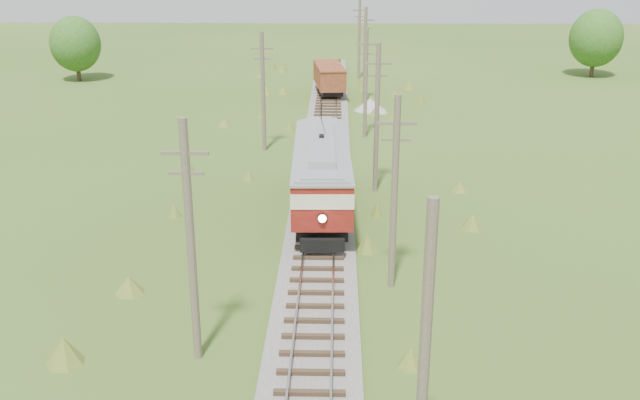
{
  "coord_description": "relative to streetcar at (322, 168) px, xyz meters",
  "views": [
    {
      "loc": [
        0.85,
        -10.61,
        14.32
      ],
      "look_at": [
        0.0,
        23.48,
        2.06
      ],
      "focal_mm": 40.0,
      "sensor_mm": 36.0,
      "label": 1
    }
  ],
  "objects": [
    {
      "name": "gondola",
      "position": [
        -0.0,
        32.97,
        -0.79
      ],
      "size": [
        3.42,
        7.99,
        2.57
      ],
      "rotation": [
        0.0,
        0.0,
        0.12
      ],
      "color": "black",
      "rests_on": "ground"
    },
    {
      "name": "utility_pole_r_6",
      "position": [
        3.2,
        43.19,
        1.74
      ],
      "size": [
        1.6,
        0.3,
        8.7
      ],
      "color": "brown",
      "rests_on": "ground"
    },
    {
      "name": "utility_pole_r_3",
      "position": [
        3.2,
        4.19,
        1.89
      ],
      "size": [
        1.6,
        0.3,
        9.0
      ],
      "color": "brown",
      "rests_on": "ground"
    },
    {
      "name": "utility_pole_r_5",
      "position": [
        3.4,
        30.19,
        1.84
      ],
      "size": [
        1.6,
        0.3,
        8.9
      ],
      "color": "brown",
      "rests_on": "ground"
    },
    {
      "name": "gravel_pile",
      "position": [
        3.95,
        26.61,
        -2.22
      ],
      "size": [
        3.01,
        3.19,
        1.1
      ],
      "color": "gray",
      "rests_on": "ground"
    },
    {
      "name": "tree_mid_a",
      "position": [
        -28.0,
        41.19,
        1.28
      ],
      "size": [
        5.46,
        5.46,
        7.03
      ],
      "color": "#38281C",
      "rests_on": "ground"
    },
    {
      "name": "utility_pole_r_2",
      "position": [
        3.3,
        -8.81,
        1.69
      ],
      "size": [
        1.6,
        0.3,
        8.6
      ],
      "color": "brown",
      "rests_on": "ground"
    },
    {
      "name": "utility_pole_r_4",
      "position": [
        3.0,
        17.19,
        1.59
      ],
      "size": [
        1.6,
        0.3,
        8.4
      ],
      "color": "brown",
      "rests_on": "ground"
    },
    {
      "name": "tree_mid_b",
      "position": [
        30.0,
        45.19,
        1.6
      ],
      "size": [
        5.88,
        5.88,
        7.57
      ],
      "color": "#38281C",
      "rests_on": "ground"
    },
    {
      "name": "utility_pole_r_1",
      "position": [
        3.1,
        -21.81,
        1.66
      ],
      "size": [
        0.3,
        0.3,
        8.8
      ],
      "color": "brown",
      "rests_on": "ground"
    },
    {
      "name": "streetcar",
      "position": [
        0.0,
        0.0,
        0.0
      ],
      "size": [
        3.39,
        13.08,
        5.94
      ],
      "rotation": [
        0.0,
        0.0,
        0.03
      ],
      "color": "black",
      "rests_on": "ground"
    },
    {
      "name": "utility_pole_l_a",
      "position": [
        -4.2,
        -14.81,
        1.89
      ],
      "size": [
        1.6,
        0.3,
        9.0
      ],
      "color": "brown",
      "rests_on": "ground"
    },
    {
      "name": "railbed_main",
      "position": [
        -0.0,
        7.19,
        -2.54
      ],
      "size": [
        3.6,
        96.0,
        0.57
      ],
      "color": "#605B54",
      "rests_on": "ground"
    },
    {
      "name": "utility_pole_l_b",
      "position": [
        -4.5,
        13.19,
        1.69
      ],
      "size": [
        1.6,
        0.3,
        8.6
      ],
      "color": "brown",
      "rests_on": "ground"
    }
  ]
}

